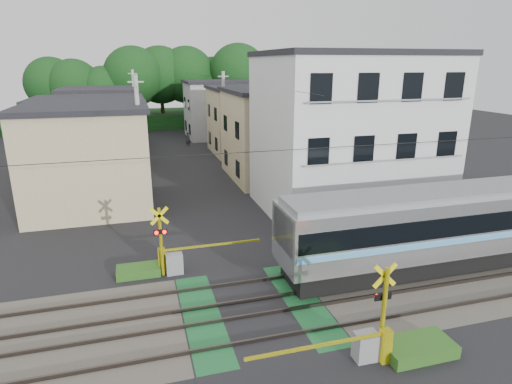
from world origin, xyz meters
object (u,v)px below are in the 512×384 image
object	(u,v)px
crossing_signal_near	(370,340)
apartment_block	(349,133)
commuter_train	(464,223)
crossing_signal_far	(172,258)
pedestrian	(188,139)

from	to	relation	value
crossing_signal_near	apartment_block	world-z (taller)	apartment_block
apartment_block	commuter_train	bearing A→B (deg)	-79.89
crossing_signal_near	apartment_block	xyz separation A→B (m)	(5.91, 13.15, 3.94)
commuter_train	crossing_signal_near	distance (m)	8.92
crossing_signal_far	crossing_signal_near	bearing A→B (deg)	-54.71
crossing_signal_far	apartment_block	bearing A→B (deg)	27.78
crossing_signal_far	pedestrian	world-z (taller)	crossing_signal_far
commuter_train	pedestrian	bearing A→B (deg)	104.65
crossing_signal_near	pedestrian	xyz separation A→B (m)	(-0.83, 36.31, 0.06)
commuter_train	crossing_signal_far	size ratio (longest dim) A/B	3.59
commuter_train	crossing_signal_near	xyz separation A→B (m)	(-7.39, -4.85, -1.16)
crossing_signal_near	pedestrian	distance (m)	36.32
commuter_train	crossing_signal_near	world-z (taller)	commuter_train
pedestrian	commuter_train	bearing A→B (deg)	96.55
crossing_signal_far	apartment_block	world-z (taller)	apartment_block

